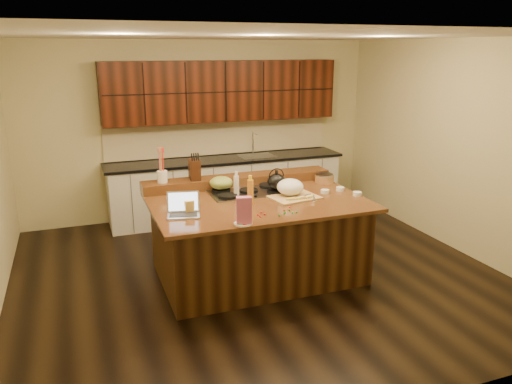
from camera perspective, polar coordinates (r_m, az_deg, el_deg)
name	(u,v)px	position (r m, az deg, el deg)	size (l,w,h in m)	color
room	(258,163)	(5.54, 0.18, 3.35)	(5.52, 5.02, 2.72)	black
island	(257,238)	(5.80, 0.17, -5.22)	(2.40, 1.60, 0.92)	black
back_ledge	(238,180)	(6.27, -2.07, 1.37)	(2.40, 0.30, 0.12)	black
cooktop	(249,192)	(5.91, -0.84, 0.03)	(0.92, 0.52, 0.05)	gray
back_counter	(225,155)	(7.77, -3.51, 4.27)	(3.70, 0.66, 2.40)	silver
kettle	(276,182)	(5.87, 2.34, 1.18)	(0.22, 0.22, 0.20)	black
green_bowl	(221,183)	(5.92, -4.01, 1.06)	(0.28, 0.28, 0.15)	olive
laptop	(183,209)	(5.19, -8.31, -1.93)	(0.38, 0.33, 0.23)	#B7B7BC
oil_bottle	(250,192)	(5.48, -0.65, 0.03)	(0.07, 0.07, 0.27)	orange
vinegar_bottle	(236,186)	(5.74, -2.26, 0.66)	(0.06, 0.06, 0.25)	silver
wooden_tray	(291,189)	(5.73, 4.05, 0.30)	(0.59, 0.47, 0.21)	tan
ramekin_a	(357,194)	(5.92, 11.50, -0.20)	(0.10, 0.10, 0.04)	white
ramekin_b	(325,192)	(5.95, 7.89, 0.06)	(0.10, 0.10, 0.04)	white
ramekin_c	(340,189)	(6.09, 9.60, 0.35)	(0.10, 0.10, 0.04)	white
strainer_bowl	(324,179)	(6.44, 7.82, 1.50)	(0.24, 0.24, 0.09)	#996B3F
kitchen_timer	(313,197)	(5.66, 6.54, -0.61)	(0.08, 0.08, 0.07)	silver
pink_bag	(244,211)	(4.83, -1.38, -2.16)	(0.15, 0.08, 0.28)	#C05A83
candy_plate	(243,224)	(4.88, -1.49, -3.63)	(0.18, 0.18, 0.01)	white
package_box	(189,207)	(5.23, -7.65, -1.68)	(0.10, 0.07, 0.13)	#E0B24F
utensil_crock	(162,177)	(6.02, -10.66, 1.75)	(0.12, 0.12, 0.14)	white
knife_block	(194,170)	(6.08, -7.05, 2.56)	(0.12, 0.20, 0.25)	black
gumdrop_0	(290,207)	(5.37, 3.88, -1.77)	(0.02, 0.02, 0.02)	red
gumdrop_1	(293,213)	(5.20, 4.21, -2.37)	(0.02, 0.02, 0.02)	#198C26
gumdrop_2	(284,211)	(5.26, 3.25, -2.13)	(0.02, 0.02, 0.02)	red
gumdrop_3	(284,213)	(5.17, 3.24, -2.45)	(0.02, 0.02, 0.02)	#198C26
gumdrop_4	(265,214)	(5.13, 0.99, -2.56)	(0.02, 0.02, 0.02)	red
gumdrop_5	(279,216)	(5.10, 2.68, -2.71)	(0.02, 0.02, 0.02)	#198C26
gumdrop_6	(258,215)	(5.12, 0.23, -2.63)	(0.02, 0.02, 0.02)	red
gumdrop_7	(249,214)	(5.15, -0.85, -2.50)	(0.02, 0.02, 0.02)	#198C26
gumdrop_8	(289,209)	(5.31, 3.81, -1.96)	(0.02, 0.02, 0.02)	red
gumdrop_9	(285,212)	(5.21, 3.36, -2.31)	(0.02, 0.02, 0.02)	#198C26
gumdrop_10	(251,213)	(5.18, -0.59, -2.40)	(0.02, 0.02, 0.02)	red
gumdrop_11	(297,212)	(5.22, 4.65, -2.30)	(0.02, 0.02, 0.02)	#198C26
gumdrop_12	(260,217)	(5.06, 0.47, -2.83)	(0.02, 0.02, 0.02)	red
gumdrop_13	(289,210)	(5.29, 3.84, -2.04)	(0.02, 0.02, 0.02)	#198C26
gumdrop_14	(261,212)	(5.20, 0.62, -2.30)	(0.02, 0.02, 0.02)	red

